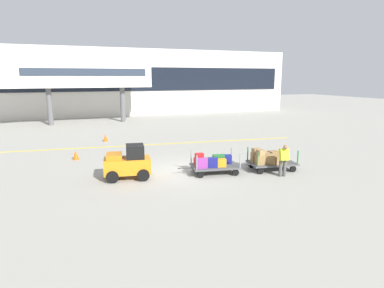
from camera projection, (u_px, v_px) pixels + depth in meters
name	position (u px, v px, depth m)	size (l,w,h in m)	color
ground_plane	(181.00, 171.00, 16.67)	(120.00, 120.00, 0.00)	#9E9B91
apron_lead_line	(157.00, 144.00, 23.25)	(20.56, 0.20, 0.01)	yellow
terminal_building	(109.00, 82.00, 39.60)	(47.80, 2.51, 8.02)	beige
jet_bridge	(68.00, 75.00, 32.31)	(14.96, 3.00, 6.22)	silver
baggage_tug	(128.00, 163.00, 15.25)	(2.25, 1.52, 1.58)	orange
baggage_cart_lead	(213.00, 163.00, 16.16)	(3.08, 1.76, 1.10)	#4C4C4F
baggage_cart_middle	(270.00, 159.00, 16.74)	(3.08, 1.76, 1.13)	#4C4C4F
baggage_handler	(284.00, 159.00, 15.51)	(0.49, 0.50, 1.56)	#4C4C4C
safety_cone_near	(76.00, 155.00, 18.86)	(0.36, 0.36, 0.55)	#EA590F
safety_cone_far	(105.00, 138.00, 24.30)	(0.36, 0.36, 0.55)	#EA590F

